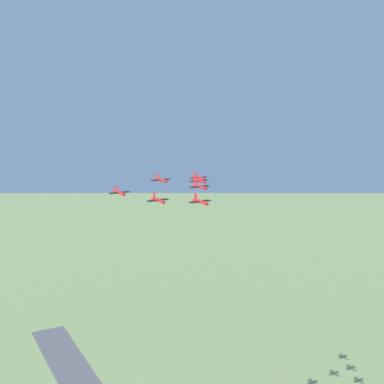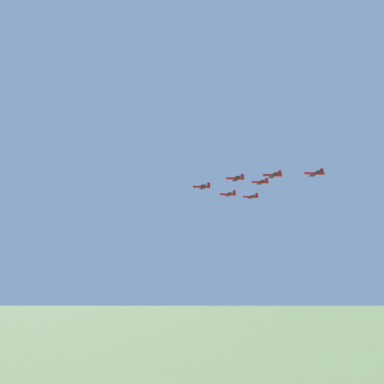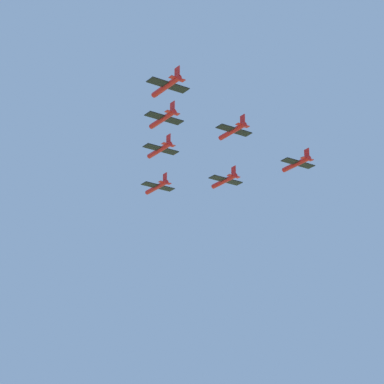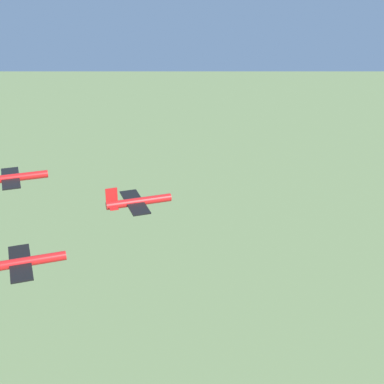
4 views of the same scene
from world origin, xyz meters
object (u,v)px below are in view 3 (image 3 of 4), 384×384
at_px(jet_5, 297,163).
at_px(jet_2, 225,180).
at_px(jet_0, 157,187).
at_px(jet_6, 167,85).
at_px(jet_3, 164,118).
at_px(jet_4, 233,130).
at_px(jet_1, 160,149).

bearing_deg(jet_5, jet_2, 120.47).
height_order(jet_0, jet_2, jet_0).
relative_size(jet_2, jet_6, 1.00).
relative_size(jet_0, jet_6, 1.00).
xyz_separation_m(jet_3, jet_6, (-7.57, -15.28, -1.57)).
xyz_separation_m(jet_0, jet_4, (2.11, -29.32, 3.18)).
distance_m(jet_1, jet_3, 17.06).
relative_size(jet_3, jet_4, 1.00).
height_order(jet_2, jet_5, jet_5).
distance_m(jet_3, jet_6, 17.12).
bearing_deg(jet_0, jet_6, -120.47).
relative_size(jet_1, jet_4, 1.00).
bearing_deg(jet_3, jet_5, 0.00).
bearing_deg(jet_6, jet_5, 18.78).
distance_m(jet_3, jet_5, 34.61).
bearing_deg(jet_2, jet_4, -120.47).
bearing_deg(jet_4, jet_5, 0.00).
distance_m(jet_2, jet_3, 29.92).
bearing_deg(jet_4, jet_1, 120.47).
xyz_separation_m(jet_4, jet_6, (-24.81, -16.52, -3.44)).
bearing_deg(jet_2, jet_6, -139.64).
relative_size(jet_0, jet_5, 1.00).
distance_m(jet_0, jet_1, 17.17).
bearing_deg(jet_2, jet_3, -150.46).
relative_size(jet_3, jet_5, 1.00).
bearing_deg(jet_5, jet_0, 120.47).
distance_m(jet_0, jet_3, 34.12).
xyz_separation_m(jet_1, jet_3, (-7.57, -15.28, -0.72)).
xyz_separation_m(jet_5, jet_6, (-42.06, -17.76, -0.10)).
relative_size(jet_5, jet_6, 1.00).
xyz_separation_m(jet_4, jet_5, (17.24, 1.24, -3.34)).
distance_m(jet_1, jet_2, 17.60).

